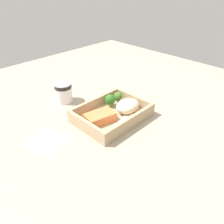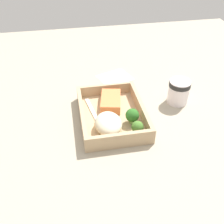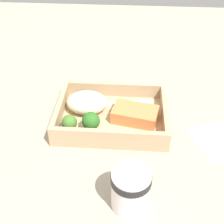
# 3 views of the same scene
# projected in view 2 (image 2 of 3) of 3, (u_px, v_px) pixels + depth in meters

# --- Properties ---
(ground_plane) EXTENTS (1.60, 1.60, 0.02)m
(ground_plane) POSITION_uv_depth(u_px,v_px,m) (112.00, 121.00, 0.83)
(ground_plane) COLOR #A29781
(takeout_tray) EXTENTS (0.26, 0.19, 0.01)m
(takeout_tray) POSITION_uv_depth(u_px,v_px,m) (112.00, 117.00, 0.82)
(takeout_tray) COLOR tan
(takeout_tray) RESTS_ON ground_plane
(tray_rim) EXTENTS (0.26, 0.19, 0.04)m
(tray_rim) POSITION_uv_depth(u_px,v_px,m) (112.00, 111.00, 0.80)
(tray_rim) COLOR tan
(tray_rim) RESTS_ON takeout_tray
(salmon_fillet) EXTENTS (0.11, 0.08, 0.03)m
(salmon_fillet) POSITION_uv_depth(u_px,v_px,m) (111.00, 101.00, 0.85)
(salmon_fillet) COLOR #ED8047
(salmon_fillet) RESTS_ON takeout_tray
(mashed_potatoes) EXTENTS (0.10, 0.08, 0.05)m
(mashed_potatoes) POSITION_uv_depth(u_px,v_px,m) (108.00, 124.00, 0.75)
(mashed_potatoes) COLOR beige
(mashed_potatoes) RESTS_ON takeout_tray
(broccoli_floret_1) EXTENTS (0.04, 0.04, 0.05)m
(broccoli_floret_1) POSITION_uv_depth(u_px,v_px,m) (132.00, 116.00, 0.77)
(broccoli_floret_1) COLOR #81AF66
(broccoli_floret_1) RESTS_ON takeout_tray
(broccoli_floret_2) EXTENTS (0.03, 0.03, 0.04)m
(broccoli_floret_2) POSITION_uv_depth(u_px,v_px,m) (137.00, 127.00, 0.74)
(broccoli_floret_2) COLOR #7DAB59
(broccoli_floret_2) RESTS_ON takeout_tray
(fork) EXTENTS (0.16, 0.04, 0.00)m
(fork) POSITION_uv_depth(u_px,v_px,m) (95.00, 115.00, 0.81)
(fork) COLOR white
(fork) RESTS_ON takeout_tray
(paper_cup) EXTENTS (0.07, 0.07, 0.08)m
(paper_cup) POSITION_uv_depth(u_px,v_px,m) (179.00, 91.00, 0.86)
(paper_cup) COLOR white
(paper_cup) RESTS_ON ground_plane
(receipt_slip) EXTENTS (0.13, 0.15, 0.00)m
(receipt_slip) POSITION_uv_depth(u_px,v_px,m) (115.00, 77.00, 1.02)
(receipt_slip) COLOR white
(receipt_slip) RESTS_ON ground_plane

